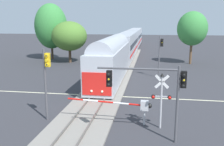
{
  "coord_description": "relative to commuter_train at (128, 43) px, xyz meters",
  "views": [
    {
      "loc": [
        4.83,
        -23.75,
        7.39
      ],
      "look_at": [
        0.85,
        1.68,
        2.0
      ],
      "focal_mm": 40.39,
      "sensor_mm": 36.0,
      "label": 1
    }
  ],
  "objects": [
    {
      "name": "ground_plane",
      "position": [
        -0.0,
        -28.41,
        -2.73
      ],
      "size": [
        220.0,
        220.0,
        0.0
      ],
      "primitive_type": "plane",
      "color": "#333338"
    },
    {
      "name": "road_centre_stripe",
      "position": [
        -0.0,
        -28.41,
        -2.72
      ],
      "size": [
        44.0,
        0.2,
        0.01
      ],
      "color": "beige",
      "rests_on": "ground"
    },
    {
      "name": "traffic_signal_far_side",
      "position": [
        6.01,
        -19.13,
        0.89
      ],
      "size": [
        0.53,
        0.38,
        5.39
      ],
      "color": "#4C4C51",
      "rests_on": "ground"
    },
    {
      "name": "railway_track",
      "position": [
        -0.0,
        -28.41,
        -2.63
      ],
      "size": [
        4.4,
        80.0,
        0.32
      ],
      "color": "gray",
      "rests_on": "ground"
    },
    {
      "name": "crossing_gate_near",
      "position": [
        3.74,
        -34.95,
        -1.3
      ],
      "size": [
        6.23,
        0.4,
        1.8
      ],
      "color": "#B7B7BC",
      "rests_on": "ground"
    },
    {
      "name": "commuter_train",
      "position": [
        0.0,
        0.0,
        0.0
      ],
      "size": [
        3.04,
        64.61,
        5.16
      ],
      "color": "#B2B7C1",
      "rests_on": "railway_track"
    },
    {
      "name": "crossing_signal_mast",
      "position": [
        5.61,
        -35.38,
        -0.33
      ],
      "size": [
        1.36,
        0.44,
        3.93
      ],
      "color": "#B2B2B7",
      "rests_on": "ground"
    },
    {
      "name": "traffic_signal_median",
      "position": [
        -2.7,
        -35.15,
        0.89
      ],
      "size": [
        0.53,
        0.38,
        5.4
      ],
      "color": "#4C4C51",
      "rests_on": "ground"
    },
    {
      "name": "oak_far_right",
      "position": [
        11.56,
        -7.52,
        3.3
      ],
      "size": [
        5.04,
        5.04,
        8.92
      ],
      "color": "brown",
      "rests_on": "ground"
    },
    {
      "name": "oak_behind_train",
      "position": [
        -9.44,
        -9.38,
        1.96
      ],
      "size": [
        6.16,
        6.16,
        7.26
      ],
      "color": "#4C3828",
      "rests_on": "ground"
    },
    {
      "name": "traffic_signal_near_right",
      "position": [
        4.99,
        -37.41,
        0.9
      ],
      "size": [
        5.3,
        0.38,
        4.81
      ],
      "color": "#4C4C51",
      "rests_on": "ground"
    },
    {
      "name": "pine_left_background",
      "position": [
        -14.09,
        -6.09,
        3.58
      ],
      "size": [
        6.1,
        6.1,
        10.53
      ],
      "color": "#4C3828",
      "rests_on": "ground"
    }
  ]
}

